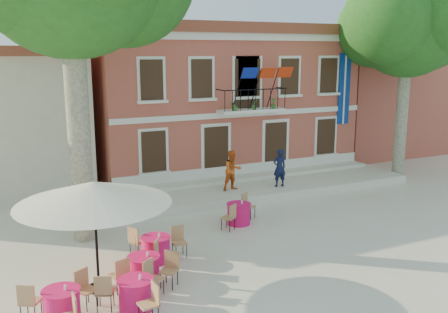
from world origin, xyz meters
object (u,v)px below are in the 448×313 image
cafe_table_1 (144,268)px  pedestrian_navy (280,168)px  cafe_table_4 (239,213)px  cafe_table_2 (62,303)px  patio_umbrella (94,193)px  cafe_table_3 (156,248)px  pedestrian_orange (233,170)px  cafe_table_0 (136,292)px  plane_tree_east (408,25)px

cafe_table_1 → pedestrian_navy: bearing=36.9°
pedestrian_navy → cafe_table_4: 4.57m
cafe_table_1 → cafe_table_2: same height
patio_umbrella → pedestrian_navy: bearing=32.5°
patio_umbrella → cafe_table_2: patio_umbrella is taller
cafe_table_3 → patio_umbrella: bearing=-150.4°
pedestrian_orange → cafe_table_3: 7.27m
cafe_table_0 → pedestrian_orange: bearing=50.0°
patio_umbrella → pedestrian_orange: size_ratio=2.29×
pedestrian_navy → pedestrian_orange: bearing=-7.7°
cafe_table_0 → cafe_table_2: size_ratio=0.99×
plane_tree_east → cafe_table_4: size_ratio=5.44×
plane_tree_east → cafe_table_4: 12.94m
plane_tree_east → cafe_table_4: plane_tree_east is taller
patio_umbrella → cafe_table_2: (-1.09, -1.21, -2.23)m
cafe_table_0 → cafe_table_2: bearing=173.1°
cafe_table_1 → cafe_table_2: (-2.29, -1.07, 0.00)m
patio_umbrella → pedestrian_navy: (9.16, 5.85, -1.50)m
patio_umbrella → pedestrian_navy: size_ratio=2.33×
plane_tree_east → cafe_table_0: bearing=-154.8°
patio_umbrella → cafe_table_4: 6.79m
cafe_table_3 → pedestrian_navy: bearing=33.3°
cafe_table_4 → plane_tree_east: bearing=15.5°
plane_tree_east → cafe_table_4: bearing=-164.5°
pedestrian_orange → cafe_table_2: pedestrian_orange is taller
cafe_table_1 → pedestrian_orange: bearing=47.4°
pedestrian_navy → cafe_table_4: bearing=41.7°
cafe_table_3 → plane_tree_east: bearing=18.6°
pedestrian_navy → cafe_table_2: (-10.25, -7.05, -0.72)m
plane_tree_east → cafe_table_3: plane_tree_east is taller
cafe_table_1 → patio_umbrella: bearing=173.4°
plane_tree_east → patio_umbrella: (-16.18, -5.89, -4.75)m
pedestrian_navy → cafe_table_3: size_ratio=0.91×
pedestrian_navy → plane_tree_east: bearing=-177.5°
plane_tree_east → cafe_table_3: size_ratio=5.35×
patio_umbrella → pedestrian_navy: 10.97m
cafe_table_0 → pedestrian_navy: bearing=40.4°
plane_tree_east → pedestrian_navy: (-7.02, -0.04, -6.25)m
plane_tree_east → pedestrian_navy: bearing=-179.6°
cafe_table_1 → cafe_table_4: 5.46m
cafe_table_0 → patio_umbrella: bearing=113.8°
patio_umbrella → cafe_table_3: (1.93, 1.10, -2.23)m
plane_tree_east → cafe_table_4: (-10.50, -2.91, -6.98)m
pedestrian_navy → cafe_table_4: size_ratio=0.93×
cafe_table_0 → cafe_table_4: (5.06, 4.39, -0.01)m
plane_tree_east → cafe_table_0: size_ratio=5.39×
pedestrian_navy → patio_umbrella: bearing=34.7°
pedestrian_navy → cafe_table_3: 8.68m
cafe_table_1 → cafe_table_0: bearing=-114.2°
plane_tree_east → pedestrian_navy: plane_tree_east is taller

